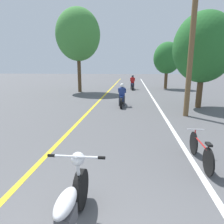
{
  "coord_description": "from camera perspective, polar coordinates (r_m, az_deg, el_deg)",
  "views": [
    {
      "loc": [
        0.54,
        -1.44,
        2.32
      ],
      "look_at": [
        -0.08,
        4.72,
        0.9
      ],
      "focal_mm": 32.0,
      "sensor_mm": 36.0,
      "label": 1
    }
  ],
  "objects": [
    {
      "name": "lane_stripe_center",
      "position": [
        14.52,
        -3.18,
        3.75
      ],
      "size": [
        0.14,
        48.0,
        0.01
      ],
      "primitive_type": "cube",
      "color": "yellow",
      "rests_on": "ground"
    },
    {
      "name": "bicycle_parked",
      "position": [
        5.35,
        23.94,
        -10.01
      ],
      "size": [
        0.44,
        1.7,
        0.72
      ],
      "color": "black",
      "rests_on": "ground"
    },
    {
      "name": "roadside_tree_right_near",
      "position": [
        12.4,
        24.72,
        16.33
      ],
      "size": [
        3.28,
        2.95,
        5.19
      ],
      "color": "#513A23",
      "rests_on": "ground"
    },
    {
      "name": "roadside_tree_right_far",
      "position": [
        21.88,
        15.47,
        14.62
      ],
      "size": [
        2.76,
        2.49,
        4.74
      ],
      "color": "#513A23",
      "rests_on": "ground"
    },
    {
      "name": "lane_stripe_edge",
      "position": [
        14.43,
        11.86,
        3.44
      ],
      "size": [
        0.14,
        48.0,
        0.01
      ],
      "primitive_type": "cube",
      "color": "white",
      "rests_on": "ground"
    },
    {
      "name": "motorcycle_rider_lead",
      "position": [
        11.86,
        2.85,
        4.19
      ],
      "size": [
        0.5,
        2.01,
        1.34
      ],
      "color": "black",
      "rests_on": "ground"
    },
    {
      "name": "motorcycle_rider_far",
      "position": [
        20.6,
        5.87,
        7.96
      ],
      "size": [
        0.5,
        2.09,
        1.45
      ],
      "color": "black",
      "rests_on": "ground"
    },
    {
      "name": "motorcycle_foreground",
      "position": [
        3.02,
        -12.56,
        -26.17
      ],
      "size": [
        0.88,
        2.11,
        1.03
      ],
      "color": "black",
      "rests_on": "ground"
    },
    {
      "name": "utility_pole",
      "position": [
        9.99,
        21.86,
        18.35
      ],
      "size": [
        1.1,
        0.24,
        6.64
      ],
      "color": "brown",
      "rests_on": "ground"
    },
    {
      "name": "roadside_tree_left",
      "position": [
        18.86,
        -9.71,
        20.9
      ],
      "size": [
        3.89,
        3.5,
        7.24
      ],
      "color": "#513A23",
      "rests_on": "ground"
    }
  ]
}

